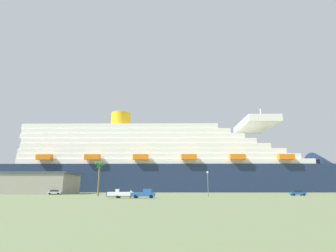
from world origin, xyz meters
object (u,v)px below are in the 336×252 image
at_px(palm_tree, 99,168).
at_px(parked_car_blue_suv, 297,193).
at_px(small_boat_on_trailer, 123,194).
at_px(street_lamp, 208,180).
at_px(parked_car_silver_sedan, 55,192).
at_px(cruise_ship, 164,165).
at_px(pickup_truck, 145,194).

height_order(palm_tree, parked_car_blue_suv, palm_tree).
bearing_deg(parked_car_blue_suv, small_boat_on_trailer, -155.11).
height_order(street_lamp, parked_car_silver_sedan, street_lamp).
xyz_separation_m(cruise_ship, palm_tree, (-13.53, -73.38, -6.68)).
bearing_deg(palm_tree, parked_car_silver_sedan, 145.94).
relative_size(cruise_ship, parked_car_silver_sedan, 45.27).
relative_size(street_lamp, parked_car_blue_suv, 1.48).
bearing_deg(parked_car_blue_suv, parked_car_silver_sedan, 175.27).
relative_size(pickup_truck, parked_car_blue_suv, 1.20).
xyz_separation_m(pickup_truck, parked_car_silver_sedan, (-38.35, 30.17, -0.21)).
relative_size(palm_tree, parked_car_blue_suv, 2.21).
relative_size(pickup_truck, small_boat_on_trailer, 0.70).
bearing_deg(palm_tree, parked_car_blue_suv, 6.89).
distance_m(street_lamp, parked_car_blue_suv, 32.03).
xyz_separation_m(street_lamp, parked_car_silver_sedan, (-54.44, 20.21, -3.77)).
bearing_deg(small_boat_on_trailer, parked_car_blue_suv, 24.89).
relative_size(palm_tree, parked_car_silver_sedan, 2.14).
bearing_deg(street_lamp, small_boat_on_trailer, -154.94).
bearing_deg(street_lamp, pickup_truck, -148.26).
distance_m(parked_car_silver_sedan, parked_car_blue_suv, 83.61).
height_order(small_boat_on_trailer, palm_tree, palm_tree).
xyz_separation_m(palm_tree, parked_car_blue_suv, (62.04, 7.50, -7.58)).
distance_m(palm_tree, street_lamp, 33.88).
bearing_deg(parked_car_silver_sedan, small_boat_on_trailer, -42.59).
distance_m(pickup_truck, palm_tree, 24.38).
bearing_deg(cruise_ship, palm_tree, -100.44).
relative_size(palm_tree, street_lamp, 1.50).
height_order(pickup_truck, street_lamp, street_lamp).
distance_m(small_boat_on_trailer, palm_tree, 21.06).
bearing_deg(pickup_truck, parked_car_silver_sedan, 141.81).
bearing_deg(street_lamp, parked_car_silver_sedan, 159.63).
xyz_separation_m(small_boat_on_trailer, street_lamp, (21.52, 10.06, 3.65)).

